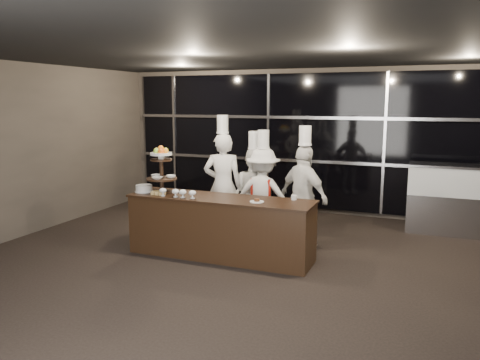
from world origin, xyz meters
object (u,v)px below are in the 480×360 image
at_px(display_case, 448,195).
at_px(chef_c, 263,194).
at_px(chef_d, 304,196).
at_px(buffet_counter, 220,227).
at_px(chef_a, 223,184).
at_px(chef_b, 254,192).
at_px(layer_cake, 144,188).
at_px(display_stand, 161,166).

height_order(display_case, chef_c, chef_c).
bearing_deg(chef_c, chef_d, -10.24).
relative_size(buffet_counter, chef_c, 1.51).
bearing_deg(chef_a, chef_b, 31.98).
bearing_deg(display_case, chef_a, -154.53).
distance_m(buffet_counter, layer_cake, 1.40).
bearing_deg(display_case, chef_d, -140.37).
bearing_deg(buffet_counter, chef_d, 40.48).
xyz_separation_m(chef_b, chef_d, (0.98, -0.37, 0.07)).
distance_m(chef_b, chef_c, 0.34).
distance_m(buffet_counter, chef_c, 1.13).
bearing_deg(layer_cake, chef_d, 21.95).
bearing_deg(chef_d, display_stand, -156.37).
xyz_separation_m(display_stand, display_case, (4.22, 2.69, -0.65)).
relative_size(buffet_counter, chef_b, 1.55).
xyz_separation_m(display_case, chef_d, (-2.17, -1.80, 0.16)).
distance_m(display_stand, chef_b, 1.75).
height_order(buffet_counter, layer_cake, layer_cake).
relative_size(chef_b, chef_d, 0.93).
distance_m(layer_cake, chef_a, 1.37).
height_order(display_stand, chef_c, chef_c).
relative_size(layer_cake, display_case, 0.22).
relative_size(display_case, chef_b, 0.75).
bearing_deg(buffet_counter, display_case, 39.91).
relative_size(display_stand, layer_cake, 2.48).
bearing_deg(layer_cake, chef_a, 48.35).
relative_size(layer_cake, chef_d, 0.15).
relative_size(display_stand, chef_c, 0.40).
bearing_deg(display_case, buffet_counter, -140.09).
distance_m(display_case, chef_b, 3.46).
height_order(display_stand, chef_d, chef_d).
distance_m(layer_cake, chef_b, 1.91).
bearing_deg(layer_cake, chef_b, 43.74).
distance_m(display_case, chef_a, 4.00).
height_order(chef_a, chef_b, chef_a).
bearing_deg(chef_a, layer_cake, -131.65).
height_order(buffet_counter, chef_c, chef_c).
bearing_deg(buffet_counter, chef_b, 86.74).
bearing_deg(chef_b, chef_c, -43.29).
height_order(chef_b, chef_c, chef_c).
relative_size(layer_cake, chef_c, 0.16).
bearing_deg(display_case, chef_c, -150.15).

